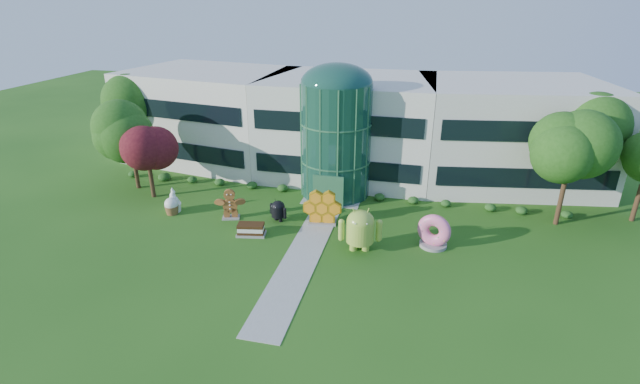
% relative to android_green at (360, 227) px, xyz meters
% --- Properties ---
extents(ground, '(140.00, 140.00, 0.00)m').
position_rel_android_green_xyz_m(ground, '(-3.67, -2.52, -1.78)').
color(ground, '#215114').
rests_on(ground, ground).
extents(building, '(46.00, 15.00, 9.30)m').
position_rel_android_green_xyz_m(building, '(-3.67, 15.48, 2.87)').
color(building, beige).
rests_on(building, ground).
extents(atrium, '(6.00, 6.00, 9.80)m').
position_rel_android_green_xyz_m(atrium, '(-3.67, 9.48, 3.12)').
color(atrium, '#194738').
rests_on(atrium, ground).
extents(walkway, '(2.40, 20.00, 0.04)m').
position_rel_android_green_xyz_m(walkway, '(-3.67, -0.52, -1.76)').
color(walkway, '#9E9E93').
rests_on(walkway, ground).
extents(tree_red, '(4.00, 4.00, 6.00)m').
position_rel_android_green_xyz_m(tree_red, '(-19.17, 4.98, 1.22)').
color(tree_red, '#3F0C14').
rests_on(tree_red, ground).
extents(trees_backdrop, '(52.00, 8.00, 8.40)m').
position_rel_android_green_xyz_m(trees_backdrop, '(-3.67, 10.48, 2.42)').
color(trees_backdrop, '#1F4C13').
rests_on(trees_backdrop, ground).
extents(android_green, '(3.48, 2.66, 3.55)m').
position_rel_android_green_xyz_m(android_green, '(0.00, 0.00, 0.00)').
color(android_green, '#99BD3C').
rests_on(android_green, ground).
extents(android_black, '(2.08, 1.79, 1.99)m').
position_rel_android_green_xyz_m(android_black, '(-6.95, 3.01, -0.78)').
color(android_black, black).
rests_on(android_black, ground).
extents(donut, '(2.66, 1.80, 2.52)m').
position_rel_android_green_xyz_m(donut, '(5.03, 1.75, -0.52)').
color(donut, '#D55180').
rests_on(donut, ground).
extents(gingerbread, '(2.90, 1.79, 2.51)m').
position_rel_android_green_xyz_m(gingerbread, '(-10.79, 2.60, -0.52)').
color(gingerbread, brown).
rests_on(gingerbread, ground).
extents(ice_cream_sandwich, '(2.27, 1.41, 0.94)m').
position_rel_android_green_xyz_m(ice_cream_sandwich, '(-8.18, 0.26, -1.30)').
color(ice_cream_sandwich, black).
rests_on(ice_cream_sandwich, ground).
extents(honeycomb, '(3.31, 1.59, 2.50)m').
position_rel_android_green_xyz_m(honeycomb, '(-3.45, 3.33, -0.53)').
color(honeycomb, orange).
rests_on(honeycomb, ground).
extents(froyo, '(1.35, 1.35, 2.11)m').
position_rel_android_green_xyz_m(froyo, '(-15.82, 2.68, -0.72)').
color(froyo, white).
rests_on(froyo, ground).
extents(cupcake, '(1.56, 1.56, 1.41)m').
position_rel_android_green_xyz_m(cupcake, '(-15.78, 2.22, -1.07)').
color(cupcake, white).
rests_on(cupcake, ground).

